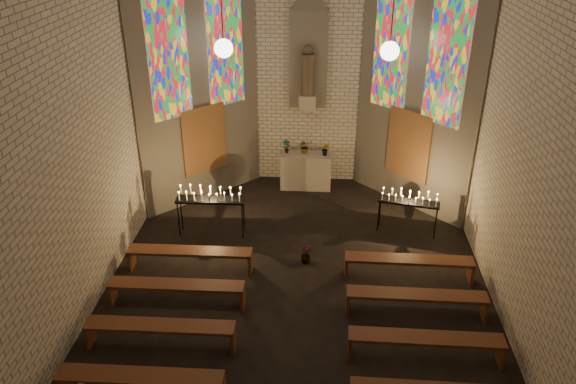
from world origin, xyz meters
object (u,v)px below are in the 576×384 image
(votive_stand_left, at_px, (210,197))
(aisle_flower_pot, at_px, (306,255))
(votive_stand_right, at_px, (409,199))
(altar, at_px, (306,171))

(votive_stand_left, bearing_deg, aisle_flower_pot, -26.00)
(votive_stand_left, relative_size, votive_stand_right, 1.10)
(altar, distance_m, votive_stand_right, 3.45)
(aisle_flower_pot, height_order, votive_stand_left, votive_stand_left)
(aisle_flower_pot, bearing_deg, votive_stand_left, 155.14)
(altar, distance_m, votive_stand_left, 3.49)
(votive_stand_left, height_order, votive_stand_right, votive_stand_left)
(aisle_flower_pot, height_order, votive_stand_right, votive_stand_right)
(votive_stand_right, bearing_deg, aisle_flower_pot, -136.42)
(aisle_flower_pot, bearing_deg, altar, 92.30)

